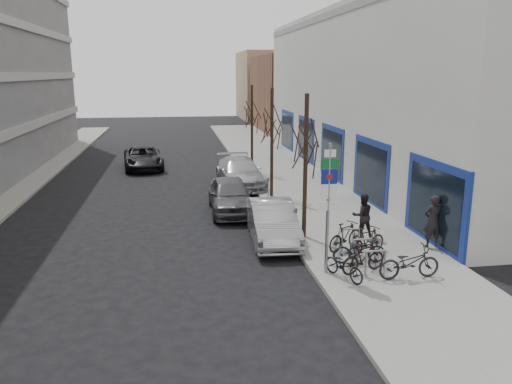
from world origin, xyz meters
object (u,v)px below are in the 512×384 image
object	(u,v)px
meter_mid	(268,188)
meter_back	(251,167)
parked_car_back	(240,172)
pedestrian_far	(362,215)
bike_rack	(362,248)
bike_near_right	(364,257)
bike_far_inner	(367,240)
bike_mid_curb	(359,247)
meter_front	(296,221)
lane_car	(143,158)
parked_car_front	(272,222)
bike_mid_inner	(345,236)
bike_near_left	(344,264)
parked_car_mid	(230,195)
pedestrian_near	(433,221)
highway_sign_pole	(328,201)
tree_far	(252,108)
bike_far_curb	(409,260)
tree_mid	(272,117)
tree_near	(306,133)

from	to	relation	value
meter_mid	meter_back	xyz separation A→B (m)	(0.00, 5.50, 0.00)
parked_car_back	pedestrian_far	size ratio (longest dim) A/B	3.24
bike_rack	bike_near_right	distance (m)	0.86
bike_far_inner	bike_mid_curb	bearing A→B (deg)	119.15
meter_front	lane_car	distance (m)	17.59
parked_car_front	meter_back	bearing A→B (deg)	88.60
meter_front	parked_car_front	size ratio (longest dim) A/B	0.28
meter_back	bike_near_right	distance (m)	14.28
meter_mid	meter_back	size ratio (longest dim) A/B	1.00
bike_mid_inner	bike_near_left	bearing A→B (deg)	128.44
bike_near_right	bike_near_left	bearing A→B (deg)	97.34
bike_far_inner	parked_car_mid	bearing A→B (deg)	7.18
bike_mid_inner	pedestrian_near	size ratio (longest dim) A/B	0.89
highway_sign_pole	parked_car_front	size ratio (longest dim) A/B	0.92
meter_mid	bike_near_right	size ratio (longest dim) A/B	0.77
lane_car	bike_far_inner	bearing A→B (deg)	-70.84
tree_far	bike_far_curb	bearing A→B (deg)	-83.01
parked_car_mid	pedestrian_near	world-z (taller)	pedestrian_near
pedestrian_near	parked_car_mid	bearing A→B (deg)	-39.65
parked_car_mid	bike_near_left	bearing A→B (deg)	-72.89
highway_sign_pole	parked_car_back	world-z (taller)	highway_sign_pole
bike_near_right	pedestrian_near	distance (m)	3.78
meter_back	bike_near_right	world-z (taller)	meter_back
highway_sign_pole	pedestrian_far	bearing A→B (deg)	53.19
tree_far	meter_front	xyz separation A→B (m)	(-0.45, -13.50, -3.19)
tree_mid	bike_far_inner	xyz separation A→B (m)	(1.65, -8.68, -3.46)
meter_front	bike_near_right	size ratio (longest dim) A/B	0.77
bike_near_right	bike_far_curb	size ratio (longest dim) A/B	0.85
tree_far	bike_far_inner	distance (m)	15.65
bike_mid_inner	pedestrian_far	distance (m)	1.73
tree_near	meter_front	world-z (taller)	tree_near
lane_car	bike_near_left	bearing A→B (deg)	-76.61
tree_far	bike_near_left	world-z (taller)	tree_far
meter_front	lane_car	bearing A→B (deg)	111.36
bike_mid_curb	meter_mid	bearing A→B (deg)	15.74
meter_back	meter_front	bearing A→B (deg)	-90.00
bike_near_left	pedestrian_near	world-z (taller)	pedestrian_near
highway_sign_pole	tree_near	bearing A→B (deg)	86.74
bike_mid_inner	bike_mid_curb	bearing A→B (deg)	149.74
lane_car	meter_back	bearing A→B (deg)	-46.10
tree_far	parked_car_back	size ratio (longest dim) A/B	1.01
bike_near_right	parked_car_mid	bearing A→B (deg)	3.71
bike_near_right	parked_car_front	xyz separation A→B (m)	(-2.13, 3.83, 0.11)
meter_back	parked_car_back	size ratio (longest dim) A/B	0.23
meter_front	bike_far_inner	xyz separation A→B (m)	(2.10, -1.68, -0.27)
bike_near_left	bike_mid_curb	distance (m)	1.47
pedestrian_near	bike_far_curb	bearing A→B (deg)	54.32
tree_near	bike_far_inner	size ratio (longest dim) A/B	3.37
meter_front	bike_rack	bearing A→B (deg)	-55.49
parked_car_back	pedestrian_near	size ratio (longest dim) A/B	2.85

